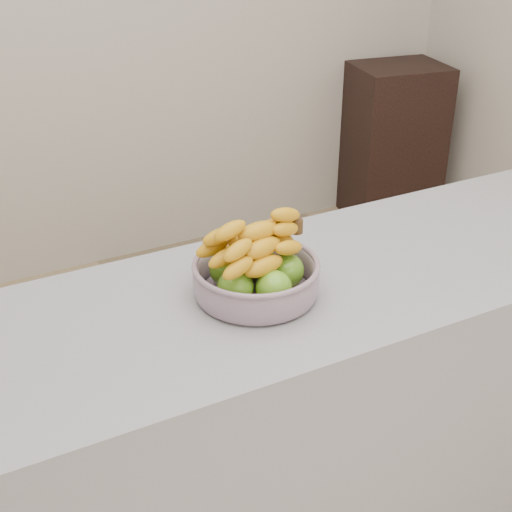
{
  "coord_description": "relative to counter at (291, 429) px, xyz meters",
  "views": [
    {
      "loc": [
        -0.75,
        -1.18,
        1.76
      ],
      "look_at": [
        -0.1,
        0.05,
        1.0
      ],
      "focal_mm": 50.0,
      "sensor_mm": 36.0,
      "label": 1
    }
  ],
  "objects": [
    {
      "name": "cabinet",
      "position": [
        1.65,
        1.73,
        -0.02
      ],
      "size": [
        0.53,
        0.45,
        0.85
      ],
      "primitive_type": "cube",
      "rotation": [
        0.0,
        0.0,
        -0.17
      ],
      "color": "black",
      "rests_on": "ground"
    },
    {
      "name": "counter",
      "position": [
        0.0,
        0.0,
        0.0
      ],
      "size": [
        2.0,
        0.6,
        0.9
      ],
      "primitive_type": "cube",
      "color": "gray",
      "rests_on": "ground"
    },
    {
      "name": "fruit_bowl",
      "position": [
        -0.11,
        -0.0,
        0.51
      ],
      "size": [
        0.29,
        0.29,
        0.18
      ],
      "rotation": [
        0.0,
        0.0,
        0.09
      ],
      "color": "#A6B4C8",
      "rests_on": "counter"
    }
  ]
}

